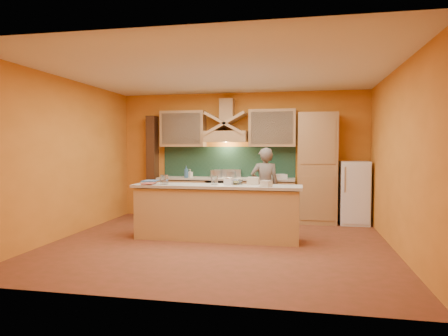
% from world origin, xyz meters
% --- Properties ---
extents(floor, '(5.50, 5.00, 0.01)m').
position_xyz_m(floor, '(0.00, 0.00, 0.00)').
color(floor, brown).
rests_on(floor, ground).
extents(ceiling, '(5.50, 5.00, 0.01)m').
position_xyz_m(ceiling, '(0.00, 0.00, 2.80)').
color(ceiling, white).
rests_on(ceiling, wall_back).
extents(wall_back, '(5.50, 0.02, 2.80)m').
position_xyz_m(wall_back, '(0.00, 2.50, 1.40)').
color(wall_back, orange).
rests_on(wall_back, floor).
extents(wall_front, '(5.50, 0.02, 2.80)m').
position_xyz_m(wall_front, '(0.00, -2.50, 1.40)').
color(wall_front, orange).
rests_on(wall_front, floor).
extents(wall_left, '(0.02, 5.00, 2.80)m').
position_xyz_m(wall_left, '(-2.75, 0.00, 1.40)').
color(wall_left, orange).
rests_on(wall_left, floor).
extents(wall_right, '(0.02, 5.00, 2.80)m').
position_xyz_m(wall_right, '(2.75, 0.00, 1.40)').
color(wall_right, orange).
rests_on(wall_right, floor).
extents(base_cabinet_left, '(1.10, 0.60, 0.86)m').
position_xyz_m(base_cabinet_left, '(-1.25, 2.20, 0.43)').
color(base_cabinet_left, tan).
rests_on(base_cabinet_left, floor).
extents(base_cabinet_right, '(1.10, 0.60, 0.86)m').
position_xyz_m(base_cabinet_right, '(0.65, 2.20, 0.43)').
color(base_cabinet_right, tan).
rests_on(base_cabinet_right, floor).
extents(counter_top, '(3.00, 0.62, 0.04)m').
position_xyz_m(counter_top, '(-0.30, 2.20, 0.90)').
color(counter_top, beige).
rests_on(counter_top, base_cabinet_left).
extents(stove, '(0.60, 0.58, 0.90)m').
position_xyz_m(stove, '(-0.30, 2.20, 0.45)').
color(stove, black).
rests_on(stove, floor).
extents(backsplash, '(3.00, 0.03, 0.70)m').
position_xyz_m(backsplash, '(-0.30, 2.48, 1.25)').
color(backsplash, '#173426').
rests_on(backsplash, wall_back).
extents(range_hood, '(0.92, 0.50, 0.24)m').
position_xyz_m(range_hood, '(-0.30, 2.25, 1.82)').
color(range_hood, tan).
rests_on(range_hood, wall_back).
extents(hood_chimney, '(0.30, 0.30, 0.50)m').
position_xyz_m(hood_chimney, '(-0.30, 2.35, 2.40)').
color(hood_chimney, tan).
rests_on(hood_chimney, wall_back).
extents(upper_cabinet_left, '(1.00, 0.35, 0.80)m').
position_xyz_m(upper_cabinet_left, '(-1.30, 2.33, 2.00)').
color(upper_cabinet_left, tan).
rests_on(upper_cabinet_left, wall_back).
extents(upper_cabinet_right, '(1.00, 0.35, 0.80)m').
position_xyz_m(upper_cabinet_right, '(0.70, 2.33, 2.00)').
color(upper_cabinet_right, tan).
rests_on(upper_cabinet_right, wall_back).
extents(pantry_column, '(0.80, 0.60, 2.30)m').
position_xyz_m(pantry_column, '(1.65, 2.20, 1.15)').
color(pantry_column, tan).
rests_on(pantry_column, floor).
extents(fridge, '(0.58, 0.60, 1.30)m').
position_xyz_m(fridge, '(2.40, 2.20, 0.65)').
color(fridge, white).
rests_on(fridge, floor).
extents(trim_column_left, '(0.20, 0.30, 2.30)m').
position_xyz_m(trim_column_left, '(-2.05, 2.35, 1.15)').
color(trim_column_left, '#472816').
rests_on(trim_column_left, floor).
extents(island_body, '(2.80, 0.55, 0.88)m').
position_xyz_m(island_body, '(-0.10, 0.30, 0.44)').
color(island_body, tan).
rests_on(island_body, floor).
extents(island_top, '(2.90, 0.62, 0.05)m').
position_xyz_m(island_top, '(-0.10, 0.30, 0.92)').
color(island_top, beige).
rests_on(island_top, island_body).
extents(person, '(0.64, 0.49, 1.58)m').
position_xyz_m(person, '(0.60, 1.71, 0.79)').
color(person, '#70665B').
rests_on(person, floor).
extents(pot_large, '(0.31, 0.31, 0.18)m').
position_xyz_m(pot_large, '(-0.52, 2.22, 0.99)').
color(pot_large, '#B6B7BE').
rests_on(pot_large, stove).
extents(pot_small, '(0.22, 0.22, 0.13)m').
position_xyz_m(pot_small, '(-0.19, 2.21, 0.96)').
color(pot_small, silver).
rests_on(pot_small, stove).
extents(soap_bottle_a, '(0.11, 0.11, 0.19)m').
position_xyz_m(soap_bottle_a, '(-1.07, 2.05, 1.02)').
color(soap_bottle_a, beige).
rests_on(soap_bottle_a, counter_top).
extents(soap_bottle_b, '(0.14, 0.14, 0.26)m').
position_xyz_m(soap_bottle_b, '(-1.14, 2.02, 1.05)').
color(soap_bottle_b, '#315F88').
rests_on(soap_bottle_b, counter_top).
extents(bowl_back, '(0.27, 0.27, 0.07)m').
position_xyz_m(bowl_back, '(0.69, 2.11, 0.95)').
color(bowl_back, white).
rests_on(bowl_back, counter_top).
extents(dish_rack, '(0.34, 0.31, 0.10)m').
position_xyz_m(dish_rack, '(0.87, 2.10, 0.97)').
color(dish_rack, white).
rests_on(dish_rack, counter_top).
extents(book_lower, '(0.21, 0.28, 0.03)m').
position_xyz_m(book_lower, '(-1.37, 0.15, 0.96)').
color(book_lower, '#B55140').
rests_on(book_lower, island_top).
extents(book_upper, '(0.24, 0.33, 0.02)m').
position_xyz_m(book_upper, '(-1.47, 0.43, 0.98)').
color(book_upper, '#426791').
rests_on(book_upper, island_top).
extents(jar_large, '(0.16, 0.16, 0.17)m').
position_xyz_m(jar_large, '(-1.01, 0.21, 1.03)').
color(jar_large, silver).
rests_on(jar_large, island_top).
extents(jar_small, '(0.14, 0.14, 0.15)m').
position_xyz_m(jar_small, '(-0.15, 0.35, 1.02)').
color(jar_small, white).
rests_on(jar_small, island_top).
extents(kitchen_scale, '(0.16, 0.16, 0.11)m').
position_xyz_m(kitchen_scale, '(0.11, 0.33, 1.00)').
color(kitchen_scale, silver).
rests_on(kitchen_scale, island_top).
extents(mixing_bowl, '(0.40, 0.40, 0.07)m').
position_xyz_m(mixing_bowl, '(0.18, 0.48, 0.98)').
color(mixing_bowl, silver).
rests_on(mixing_bowl, island_top).
extents(cloth, '(0.24, 0.19, 0.01)m').
position_xyz_m(cloth, '(0.76, 0.16, 0.95)').
color(cloth, beige).
rests_on(cloth, island_top).
extents(grocery_bag_a, '(0.21, 0.17, 0.13)m').
position_xyz_m(grocery_bag_a, '(0.51, 0.48, 1.01)').
color(grocery_bag_a, beige).
rests_on(grocery_bag_a, island_top).
extents(grocery_bag_b, '(0.21, 0.19, 0.10)m').
position_xyz_m(grocery_bag_b, '(0.77, 0.14, 1.00)').
color(grocery_bag_b, beige).
rests_on(grocery_bag_b, island_top).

